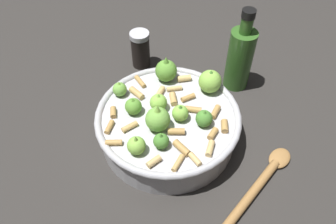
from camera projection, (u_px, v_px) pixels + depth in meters
name	position (u px, v px, depth m)	size (l,w,h in m)	color
ground_plane	(168.00, 136.00, 0.67)	(2.40, 2.40, 0.00)	#2D2B28
cooking_pan	(168.00, 122.00, 0.64)	(0.27, 0.27, 0.12)	#B7B7BC
pepper_shaker	(140.00, 49.00, 0.79)	(0.05, 0.05, 0.09)	black
olive_oil_bottle	(240.00, 57.00, 0.72)	(0.06, 0.06, 0.19)	#336023
wooden_spoon	(258.00, 186.00, 0.59)	(0.20, 0.17, 0.02)	#9E703D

